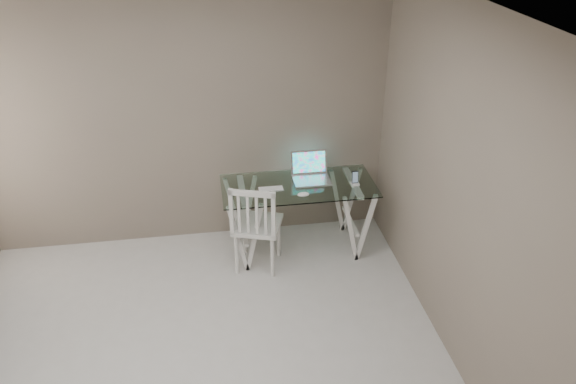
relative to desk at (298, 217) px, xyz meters
name	(u,v)px	position (x,y,z in m)	size (l,w,h in m)	color
room	(167,198)	(-1.11, -1.79, 1.33)	(4.50, 4.52, 2.71)	#B5B2AD
desk	(298,217)	(0.00, 0.00, 0.00)	(1.50, 0.70, 0.75)	silver
chair	(256,224)	(-0.46, -0.28, 0.14)	(0.55, 0.55, 0.95)	silver
laptop	(311,173)	(0.15, 0.13, 0.42)	(0.37, 0.32, 0.25)	silver
keyboard	(271,189)	(-0.28, -0.04, 0.37)	(0.25, 0.11, 0.01)	silver
mouse	(303,194)	(0.01, -0.22, 0.38)	(0.12, 0.07, 0.04)	white
phone_dock	(355,181)	(0.55, -0.07, 0.40)	(0.08, 0.08, 0.14)	white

